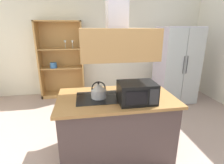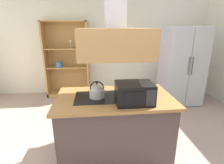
# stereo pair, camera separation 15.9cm
# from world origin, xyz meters

# --- Properties ---
(ground_plane) EXTENTS (7.80, 7.80, 0.00)m
(ground_plane) POSITION_xyz_m (0.00, 0.00, 0.00)
(ground_plane) COLOR tan
(wall_back) EXTENTS (6.00, 0.12, 2.70)m
(wall_back) POSITION_xyz_m (0.00, 3.00, 1.35)
(wall_back) COLOR silver
(wall_back) RESTS_ON ground
(kitchen_island) EXTENTS (1.59, 0.91, 0.90)m
(kitchen_island) POSITION_xyz_m (0.03, 0.27, 0.45)
(kitchen_island) COLOR #483837
(kitchen_island) RESTS_ON ground
(range_hood) EXTENTS (0.90, 0.70, 1.26)m
(range_hood) POSITION_xyz_m (0.03, 0.27, 1.74)
(range_hood) COLOR #B08049
(refrigerator) EXTENTS (0.90, 0.77, 1.82)m
(refrigerator) POSITION_xyz_m (1.86, 1.98, 0.91)
(refrigerator) COLOR #B5B0C8
(refrigerator) RESTS_ON ground
(dish_cabinet) EXTENTS (1.13, 0.40, 1.97)m
(dish_cabinet) POSITION_xyz_m (-0.96, 2.79, 0.87)
(dish_cabinet) COLOR #B7884A
(dish_cabinet) RESTS_ON ground
(kettle) EXTENTS (0.20, 0.20, 0.23)m
(kettle) POSITION_xyz_m (-0.21, 0.27, 1.00)
(kettle) COLOR #B5B5BB
(kettle) RESTS_ON kitchen_island
(cutting_board) EXTENTS (0.35, 0.25, 0.02)m
(cutting_board) POSITION_xyz_m (0.36, 0.42, 0.91)
(cutting_board) COLOR white
(cutting_board) RESTS_ON kitchen_island
(microwave) EXTENTS (0.46, 0.35, 0.26)m
(microwave) POSITION_xyz_m (0.25, 0.05, 1.03)
(microwave) COLOR black
(microwave) RESTS_ON kitchen_island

